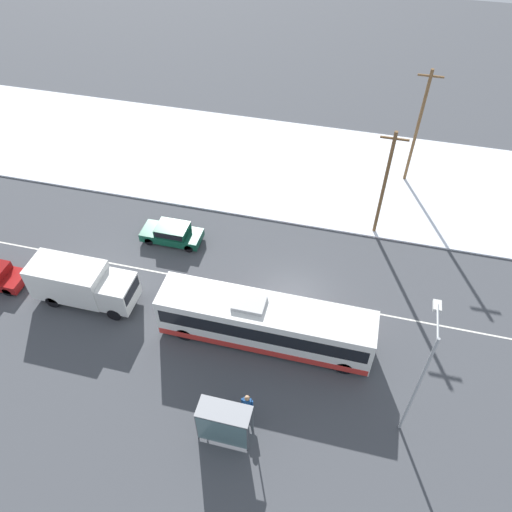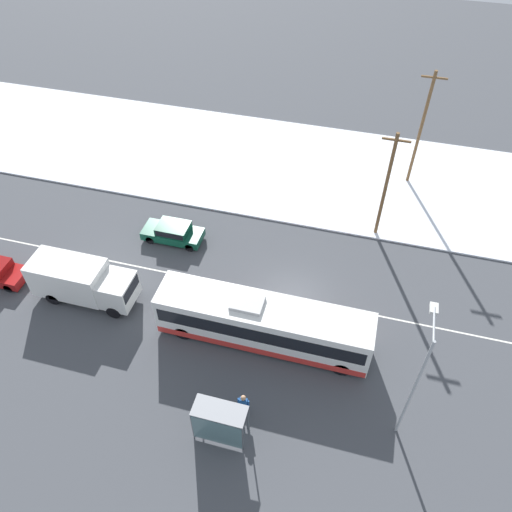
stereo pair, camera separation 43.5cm
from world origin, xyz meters
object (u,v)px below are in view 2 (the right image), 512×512
at_px(streetlamp, 418,372).
at_px(box_truck, 81,280).
at_px(bus_shelter, 218,423).
at_px(sedan_car, 173,232).
at_px(city_bus, 263,323).
at_px(utility_pole_roadside, 386,185).
at_px(pedestrian_at_stop, 243,403).
at_px(utility_pole_snowlot, 421,129).

bearing_deg(streetlamp, box_truck, 169.83).
xyz_separation_m(bus_shelter, streetlamp, (8.66, 3.17, 3.24)).
distance_m(box_truck, sedan_car, 7.39).
distance_m(city_bus, utility_pole_roadside, 12.77).
distance_m(pedestrian_at_stop, utility_pole_snowlot, 24.45).
relative_size(streetlamp, utility_pole_roadside, 0.95).
xyz_separation_m(city_bus, bus_shelter, (-0.58, -6.50, 0.10)).
bearing_deg(city_bus, utility_pole_snowlot, 67.59).
bearing_deg(streetlamp, bus_shelter, -159.87).
height_order(city_bus, bus_shelter, city_bus).
height_order(box_truck, utility_pole_snowlot, utility_pole_snowlot).
bearing_deg(pedestrian_at_stop, bus_shelter, -116.42).
bearing_deg(pedestrian_at_stop, utility_pole_roadside, 71.55).
bearing_deg(bus_shelter, streetlamp, 20.13).
bearing_deg(city_bus, sedan_car, 141.14).
bearing_deg(streetlamp, sedan_car, 148.54).
height_order(box_truck, bus_shelter, box_truck).
bearing_deg(sedan_car, pedestrian_at_stop, 126.39).
bearing_deg(bus_shelter, city_bus, 84.91).
xyz_separation_m(utility_pole_roadside, utility_pole_snowlot, (1.91, 6.99, 0.53)).
relative_size(city_bus, utility_pole_roadside, 1.49).
relative_size(city_bus, pedestrian_at_stop, 7.05).
height_order(box_truck, utility_pole_roadside, utility_pole_roadside).
xyz_separation_m(bus_shelter, utility_pole_roadside, (6.15, 17.65, 2.68)).
distance_m(bus_shelter, streetlamp, 9.78).
xyz_separation_m(pedestrian_at_stop, streetlamp, (7.86, 1.57, 3.83)).
height_order(utility_pole_roadside, utility_pole_snowlot, utility_pole_snowlot).
relative_size(city_bus, streetlamp, 1.58).
bearing_deg(box_truck, sedan_car, 62.07).
relative_size(sedan_car, streetlamp, 0.54).
bearing_deg(box_truck, pedestrian_at_stop, -23.14).
bearing_deg(city_bus, box_truck, 178.86).
height_order(pedestrian_at_stop, bus_shelter, bus_shelter).
xyz_separation_m(sedan_car, bus_shelter, (7.76, -13.22, 0.92)).
relative_size(box_truck, sedan_car, 1.53).
distance_m(city_bus, bus_shelter, 6.53).
relative_size(sedan_car, pedestrian_at_stop, 2.42).
xyz_separation_m(city_bus, utility_pole_snowlot, (7.48, 18.14, 3.31)).
distance_m(box_truck, streetlamp, 20.45).
height_order(city_bus, pedestrian_at_stop, city_bus).
bearing_deg(bus_shelter, box_truck, 148.99).
bearing_deg(utility_pole_roadside, city_bus, -116.55).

